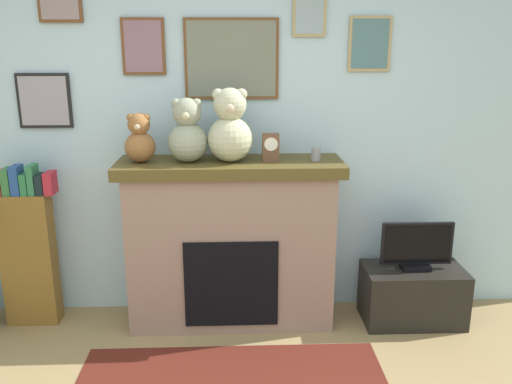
{
  "coord_description": "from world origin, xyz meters",
  "views": [
    {
      "loc": [
        0.12,
        -1.91,
        2.01
      ],
      "look_at": [
        0.27,
        1.71,
        0.98
      ],
      "focal_mm": 37.79,
      "sensor_mm": 36.0,
      "label": 1
    }
  ],
  "objects_px": {
    "fireplace": "(231,242)",
    "teddy_bear_grey": "(140,140)",
    "tv_stand": "(412,295)",
    "candle_jar": "(316,154)",
    "teddy_bear_cream": "(187,133)",
    "bookshelf": "(29,250)",
    "teddy_bear_tan": "(230,129)",
    "television": "(417,247)",
    "mantel_clock": "(271,147)"
  },
  "relations": [
    {
      "from": "bookshelf",
      "to": "teddy_bear_tan",
      "type": "bearing_deg",
      "value": -1.91
    },
    {
      "from": "fireplace",
      "to": "television",
      "type": "distance_m",
      "value": 1.33
    },
    {
      "from": "fireplace",
      "to": "bookshelf",
      "type": "relative_size",
      "value": 1.31
    },
    {
      "from": "teddy_bear_cream",
      "to": "teddy_bear_tan",
      "type": "distance_m",
      "value": 0.29
    },
    {
      "from": "television",
      "to": "teddy_bear_grey",
      "type": "distance_m",
      "value": 2.08
    },
    {
      "from": "mantel_clock",
      "to": "teddy_bear_tan",
      "type": "distance_m",
      "value": 0.3
    },
    {
      "from": "mantel_clock",
      "to": "teddy_bear_grey",
      "type": "distance_m",
      "value": 0.88
    },
    {
      "from": "bookshelf",
      "to": "teddy_bear_grey",
      "type": "relative_size",
      "value": 3.55
    },
    {
      "from": "teddy_bear_tan",
      "to": "television",
      "type": "bearing_deg",
      "value": -2.29
    },
    {
      "from": "mantel_clock",
      "to": "teddy_bear_grey",
      "type": "height_order",
      "value": "teddy_bear_grey"
    },
    {
      "from": "candle_jar",
      "to": "teddy_bear_cream",
      "type": "bearing_deg",
      "value": -179.96
    },
    {
      "from": "mantel_clock",
      "to": "teddy_bear_tan",
      "type": "relative_size",
      "value": 0.38
    },
    {
      "from": "television",
      "to": "teddy_bear_tan",
      "type": "relative_size",
      "value": 1.03
    },
    {
      "from": "fireplace",
      "to": "tv_stand",
      "type": "height_order",
      "value": "fireplace"
    },
    {
      "from": "bookshelf",
      "to": "candle_jar",
      "type": "bearing_deg",
      "value": -1.34
    },
    {
      "from": "teddy_bear_grey",
      "to": "candle_jar",
      "type": "bearing_deg",
      "value": 0.02
    },
    {
      "from": "teddy_bear_tan",
      "to": "bookshelf",
      "type": "bearing_deg",
      "value": 178.09
    },
    {
      "from": "fireplace",
      "to": "tv_stand",
      "type": "relative_size",
      "value": 2.15
    },
    {
      "from": "fireplace",
      "to": "bookshelf",
      "type": "bearing_deg",
      "value": 178.81
    },
    {
      "from": "tv_stand",
      "to": "teddy_bear_tan",
      "type": "xyz_separation_m",
      "value": [
        -1.32,
        0.05,
        1.23
      ]
    },
    {
      "from": "fireplace",
      "to": "teddy_bear_grey",
      "type": "relative_size",
      "value": 4.64
    },
    {
      "from": "candle_jar",
      "to": "teddy_bear_cream",
      "type": "relative_size",
      "value": 0.22
    },
    {
      "from": "fireplace",
      "to": "mantel_clock",
      "type": "xyz_separation_m",
      "value": [
        0.28,
        -0.02,
        0.69
      ]
    },
    {
      "from": "teddy_bear_grey",
      "to": "teddy_bear_cream",
      "type": "xyz_separation_m",
      "value": [
        0.32,
        -0.0,
        0.04
      ]
    },
    {
      "from": "teddy_bear_cream",
      "to": "fireplace",
      "type": "bearing_deg",
      "value": 3.69
    },
    {
      "from": "fireplace",
      "to": "teddy_bear_tan",
      "type": "bearing_deg",
      "value": -77.27
    },
    {
      "from": "teddy_bear_cream",
      "to": "teddy_bear_tan",
      "type": "bearing_deg",
      "value": -0.02
    },
    {
      "from": "fireplace",
      "to": "teddy_bear_grey",
      "type": "bearing_deg",
      "value": -178.28
    },
    {
      "from": "bookshelf",
      "to": "television",
      "type": "relative_size",
      "value": 2.31
    },
    {
      "from": "bookshelf",
      "to": "tv_stand",
      "type": "relative_size",
      "value": 1.65
    },
    {
      "from": "candle_jar",
      "to": "teddy_bear_grey",
      "type": "distance_m",
      "value": 1.2
    },
    {
      "from": "fireplace",
      "to": "candle_jar",
      "type": "height_order",
      "value": "candle_jar"
    },
    {
      "from": "teddy_bear_grey",
      "to": "teddy_bear_tan",
      "type": "xyz_separation_m",
      "value": [
        0.61,
        -0.0,
        0.07
      ]
    },
    {
      "from": "television",
      "to": "mantel_clock",
      "type": "distance_m",
      "value": 1.28
    },
    {
      "from": "mantel_clock",
      "to": "teddy_bear_cream",
      "type": "xyz_separation_m",
      "value": [
        -0.56,
        0.0,
        0.1
      ]
    },
    {
      "from": "tv_stand",
      "to": "teddy_bear_cream",
      "type": "height_order",
      "value": "teddy_bear_cream"
    },
    {
      "from": "fireplace",
      "to": "television",
      "type": "xyz_separation_m",
      "value": [
        1.33,
        -0.07,
        -0.03
      ]
    },
    {
      "from": "television",
      "to": "candle_jar",
      "type": "bearing_deg",
      "value": 175.84
    },
    {
      "from": "teddy_bear_cream",
      "to": "tv_stand",
      "type": "bearing_deg",
      "value": -1.84
    },
    {
      "from": "fireplace",
      "to": "teddy_bear_grey",
      "type": "height_order",
      "value": "teddy_bear_grey"
    },
    {
      "from": "candle_jar",
      "to": "mantel_clock",
      "type": "bearing_deg",
      "value": -179.78
    },
    {
      "from": "bookshelf",
      "to": "teddy_bear_cream",
      "type": "bearing_deg",
      "value": -2.38
    },
    {
      "from": "teddy_bear_tan",
      "to": "teddy_bear_grey",
      "type": "bearing_deg",
      "value": 179.98
    },
    {
      "from": "bookshelf",
      "to": "candle_jar",
      "type": "relative_size",
      "value": 12.67
    },
    {
      "from": "fireplace",
      "to": "mantel_clock",
      "type": "height_order",
      "value": "mantel_clock"
    },
    {
      "from": "tv_stand",
      "to": "teddy_bear_tan",
      "type": "bearing_deg",
      "value": 177.77
    },
    {
      "from": "mantel_clock",
      "to": "teddy_bear_tan",
      "type": "bearing_deg",
      "value": 179.88
    },
    {
      "from": "tv_stand",
      "to": "candle_jar",
      "type": "xyz_separation_m",
      "value": [
        -0.74,
        0.05,
        1.05
      ]
    },
    {
      "from": "tv_stand",
      "to": "teddy_bear_cream",
      "type": "distance_m",
      "value": 2.01
    },
    {
      "from": "bookshelf",
      "to": "tv_stand",
      "type": "height_order",
      "value": "bookshelf"
    }
  ]
}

